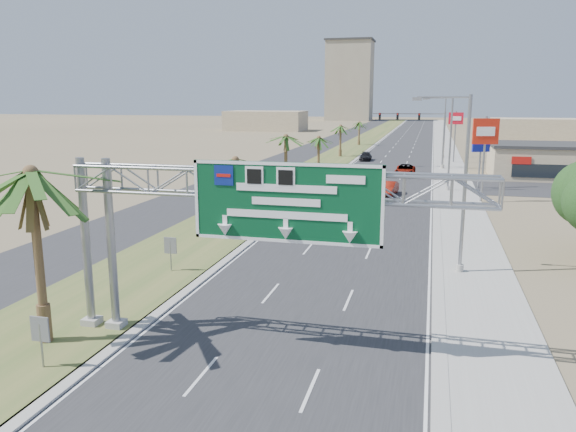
% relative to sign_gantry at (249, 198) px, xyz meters
% --- Properties ---
extents(road, '(12.00, 300.00, 0.02)m').
position_rel_sign_gantry_xyz_m(road, '(1.06, 100.07, -6.05)').
color(road, '#28282B').
rests_on(road, ground).
extents(sidewalk_right, '(4.00, 300.00, 0.10)m').
position_rel_sign_gantry_xyz_m(sidewalk_right, '(9.56, 100.07, -6.01)').
color(sidewalk_right, '#9E9B93').
rests_on(sidewalk_right, ground).
extents(median_grass, '(7.00, 300.00, 0.12)m').
position_rel_sign_gantry_xyz_m(median_grass, '(-8.94, 100.07, -6.00)').
color(median_grass, '#455D29').
rests_on(median_grass, ground).
extents(opposing_road, '(8.00, 300.00, 0.02)m').
position_rel_sign_gantry_xyz_m(opposing_road, '(-15.94, 100.07, -6.05)').
color(opposing_road, '#28282B').
rests_on(opposing_road, ground).
extents(sign_gantry, '(16.75, 1.24, 7.50)m').
position_rel_sign_gantry_xyz_m(sign_gantry, '(0.00, 0.00, 0.00)').
color(sign_gantry, gray).
rests_on(sign_gantry, ground).
extents(palm_near, '(5.70, 5.70, 8.35)m').
position_rel_sign_gantry_xyz_m(palm_near, '(-8.14, -1.93, 0.87)').
color(palm_near, brown).
rests_on(palm_near, ground).
extents(palm_row_b, '(3.99, 3.99, 5.95)m').
position_rel_sign_gantry_xyz_m(palm_row_b, '(-8.44, 22.07, -1.16)').
color(palm_row_b, brown).
rests_on(palm_row_b, ground).
extents(palm_row_c, '(3.99, 3.99, 6.75)m').
position_rel_sign_gantry_xyz_m(palm_row_c, '(-8.44, 38.07, -0.39)').
color(palm_row_c, brown).
rests_on(palm_row_c, ground).
extents(palm_row_d, '(3.99, 3.99, 5.45)m').
position_rel_sign_gantry_xyz_m(palm_row_d, '(-8.44, 56.07, -1.64)').
color(palm_row_d, brown).
rests_on(palm_row_d, ground).
extents(palm_row_e, '(3.99, 3.99, 6.15)m').
position_rel_sign_gantry_xyz_m(palm_row_e, '(-8.44, 75.07, -0.97)').
color(palm_row_e, brown).
rests_on(palm_row_e, ground).
extents(palm_row_f, '(3.99, 3.99, 5.75)m').
position_rel_sign_gantry_xyz_m(palm_row_f, '(-8.44, 100.07, -1.35)').
color(palm_row_f, brown).
rests_on(palm_row_f, ground).
extents(streetlight_near, '(3.27, 0.44, 10.00)m').
position_rel_sign_gantry_xyz_m(streetlight_near, '(8.36, 12.07, -1.36)').
color(streetlight_near, gray).
rests_on(streetlight_near, ground).
extents(streetlight_mid, '(3.27, 0.44, 10.00)m').
position_rel_sign_gantry_xyz_m(streetlight_mid, '(8.36, 42.07, -1.36)').
color(streetlight_mid, gray).
rests_on(streetlight_mid, ground).
extents(streetlight_far, '(3.27, 0.44, 10.00)m').
position_rel_sign_gantry_xyz_m(streetlight_far, '(8.36, 78.07, -1.36)').
color(streetlight_far, gray).
rests_on(streetlight_far, ground).
extents(signal_mast, '(10.28, 0.71, 8.00)m').
position_rel_sign_gantry_xyz_m(signal_mast, '(6.23, 62.05, -1.21)').
color(signal_mast, gray).
rests_on(signal_mast, ground).
extents(store_building, '(18.00, 10.00, 4.00)m').
position_rel_sign_gantry_xyz_m(store_building, '(23.06, 56.07, -4.06)').
color(store_building, tan).
rests_on(store_building, ground).
extents(median_signback_a, '(0.75, 0.08, 2.08)m').
position_rel_sign_gantry_xyz_m(median_signback_a, '(-6.74, -3.93, -4.61)').
color(median_signback_a, gray).
rests_on(median_signback_a, ground).
extents(median_signback_b, '(0.75, 0.08, 2.08)m').
position_rel_sign_gantry_xyz_m(median_signback_b, '(-7.44, 8.07, -4.61)').
color(median_signback_b, gray).
rests_on(median_signback_b, ground).
extents(tower_distant, '(20.00, 16.00, 35.00)m').
position_rel_sign_gantry_xyz_m(tower_distant, '(-30.94, 240.07, 11.44)').
color(tower_distant, gray).
rests_on(tower_distant, ground).
extents(building_distant_left, '(24.00, 14.00, 6.00)m').
position_rel_sign_gantry_xyz_m(building_distant_left, '(-43.94, 150.07, -3.06)').
color(building_distant_left, tan).
rests_on(building_distant_left, ground).
extents(building_distant_right, '(20.00, 12.00, 5.00)m').
position_rel_sign_gantry_xyz_m(building_distant_right, '(31.06, 130.07, -3.56)').
color(building_distant_right, tan).
rests_on(building_distant_right, ground).
extents(car_left_lane, '(2.60, 5.11, 1.67)m').
position_rel_sign_gantry_xyz_m(car_left_lane, '(-0.94, 22.61, -5.22)').
color(car_left_lane, black).
rests_on(car_left_lane, ground).
extents(car_mid_lane, '(1.92, 4.28, 1.36)m').
position_rel_sign_gantry_xyz_m(car_mid_lane, '(2.56, 38.00, -5.38)').
color(car_mid_lane, maroon).
rests_on(car_mid_lane, ground).
extents(car_right_lane, '(2.48, 5.26, 1.45)m').
position_rel_sign_gantry_xyz_m(car_right_lane, '(3.53, 53.13, -5.33)').
color(car_right_lane, gray).
rests_on(car_right_lane, ground).
extents(car_far, '(1.91, 4.45, 1.28)m').
position_rel_sign_gantry_xyz_m(car_far, '(-3.56, 70.30, -5.42)').
color(car_far, black).
rests_on(car_far, ground).
extents(pole_sign_red_near, '(2.41, 0.77, 8.17)m').
position_rel_sign_gantry_xyz_m(pole_sign_red_near, '(11.51, 35.89, 0.29)').
color(pole_sign_red_near, gray).
rests_on(pole_sign_red_near, ground).
extents(pole_sign_blue, '(1.96, 1.05, 7.23)m').
position_rel_sign_gantry_xyz_m(pole_sign_blue, '(11.91, 44.98, -0.78)').
color(pole_sign_blue, gray).
rests_on(pole_sign_blue, ground).
extents(pole_sign_red_far, '(2.21, 0.43, 7.90)m').
position_rel_sign_gantry_xyz_m(pole_sign_red_far, '(10.06, 70.75, 0.16)').
color(pole_sign_red_far, gray).
rests_on(pole_sign_red_far, ground).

